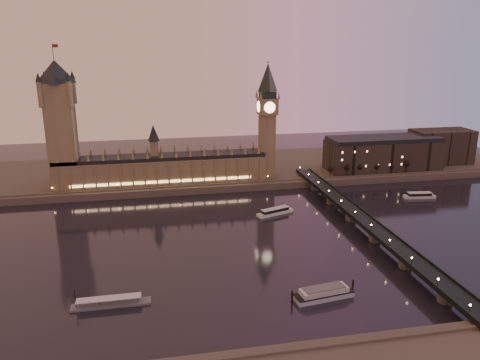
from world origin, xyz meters
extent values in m
plane|color=black|center=(0.00, 0.00, 0.00)|extent=(700.00, 700.00, 0.00)
cube|color=#423D35|center=(30.00, 165.00, 3.00)|extent=(560.00, 130.00, 6.00)
cube|color=brown|center=(-40.00, 121.00, 17.00)|extent=(180.00, 26.00, 22.00)
cube|color=black|center=(-40.00, 121.00, 29.60)|extent=(180.00, 22.00, 3.20)
cube|color=#FFCC7F|center=(-40.00, 107.50, 11.00)|extent=(153.00, 0.25, 2.20)
cube|color=brown|center=(-120.00, 121.00, 50.00)|extent=(22.00, 22.00, 88.00)
cone|color=black|center=(-120.00, 121.00, 103.00)|extent=(31.68, 31.68, 18.00)
cylinder|color=black|center=(-120.00, 121.00, 118.00)|extent=(0.44, 0.44, 12.00)
cube|color=maroon|center=(-117.80, 121.00, 122.50)|extent=(4.00, 0.15, 2.50)
cube|color=brown|center=(54.00, 121.00, 35.00)|extent=(13.00, 13.00, 58.00)
cube|color=brown|center=(54.00, 121.00, 71.00)|extent=(16.00, 16.00, 14.00)
cylinder|color=#FFEAA5|center=(54.00, 112.82, 71.00)|extent=(9.60, 0.35, 9.60)
cylinder|color=#FFEAA5|center=(45.82, 121.00, 71.00)|extent=(0.35, 9.60, 9.60)
cube|color=black|center=(54.00, 121.00, 81.00)|extent=(13.00, 13.00, 6.00)
cone|color=black|center=(54.00, 121.00, 96.00)|extent=(17.68, 17.68, 24.00)
sphere|color=gold|center=(54.00, 121.00, 109.00)|extent=(2.00, 2.00, 2.00)
cube|color=black|center=(92.00, 0.00, 8.00)|extent=(13.00, 260.00, 2.00)
cube|color=black|center=(85.70, 0.00, 9.50)|extent=(0.60, 260.00, 1.00)
cube|color=black|center=(98.30, 0.00, 9.50)|extent=(0.60, 260.00, 1.00)
cube|color=black|center=(172.00, 127.00, 20.00)|extent=(110.00, 36.00, 28.00)
cube|color=black|center=(172.00, 127.00, 36.00)|extent=(108.00, 34.00, 4.00)
cube|color=black|center=(242.00, 139.00, 23.00)|extent=(60.00, 30.00, 34.00)
cylinder|color=black|center=(111.43, 109.00, 10.03)|extent=(0.70, 0.70, 8.06)
sphere|color=black|center=(111.43, 109.00, 14.24)|extent=(5.37, 5.37, 5.37)
cylinder|color=black|center=(126.58, 109.00, 10.03)|extent=(0.70, 0.70, 8.06)
sphere|color=black|center=(126.58, 109.00, 14.24)|extent=(5.37, 5.37, 5.37)
cylinder|color=black|center=(141.72, 109.00, 10.03)|extent=(0.70, 0.70, 8.06)
sphere|color=black|center=(141.72, 109.00, 14.24)|extent=(5.37, 5.37, 5.37)
cylinder|color=black|center=(156.87, 109.00, 10.03)|extent=(0.70, 0.70, 8.06)
sphere|color=black|center=(156.87, 109.00, 14.24)|extent=(5.37, 5.37, 5.37)
cylinder|color=black|center=(172.02, 109.00, 10.03)|extent=(0.70, 0.70, 8.06)
sphere|color=black|center=(172.02, 109.00, 14.24)|extent=(5.37, 5.37, 5.37)
cylinder|color=black|center=(187.17, 109.00, 10.03)|extent=(0.70, 0.70, 8.06)
sphere|color=black|center=(187.17, 109.00, 14.24)|extent=(5.37, 5.37, 5.37)
cube|color=silver|center=(40.91, 41.82, 1.10)|extent=(30.36, 16.19, 2.19)
cube|color=black|center=(40.91, 41.82, 3.29)|extent=(22.64, 12.47, 2.19)
cube|color=silver|center=(40.91, 41.82, 4.59)|extent=(23.29, 12.92, 0.40)
cube|color=silver|center=(169.59, 55.62, 1.11)|extent=(26.87, 9.78, 2.22)
cube|color=black|center=(169.59, 55.62, 3.33)|extent=(19.95, 7.76, 2.22)
cube|color=silver|center=(169.59, 55.62, 4.65)|extent=(20.50, 8.08, 0.40)
cube|color=#99ACC2|center=(33.44, -79.83, 1.26)|extent=(31.93, 12.89, 2.52)
cube|color=black|center=(33.44, -79.83, 2.76)|extent=(31.93, 12.89, 0.48)
cube|color=silver|center=(33.44, -79.83, 4.27)|extent=(26.03, 11.13, 2.52)
cube|color=#595B5E|center=(33.44, -79.83, 5.87)|extent=(22.06, 9.64, 0.68)
cylinder|color=black|center=(16.15, -81.22, 3.30)|extent=(1.07, 1.07, 6.59)
cylinder|color=black|center=(50.73, -76.44, 3.30)|extent=(1.07, 1.07, 6.59)
cube|color=#595B5E|center=(-72.58, -66.25, 0.55)|extent=(38.75, 6.46, 1.11)
cube|color=silver|center=(-73.50, -66.25, 4.20)|extent=(31.37, 5.54, 0.28)
cylinder|color=black|center=(-89.18, -66.25, 5.72)|extent=(0.37, 0.37, 9.23)
cylinder|color=black|center=(-89.18, -66.25, 8.03)|extent=(3.69, 0.22, 0.22)
camera|label=1|loc=(-49.36, -279.28, 125.78)|focal=35.00mm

